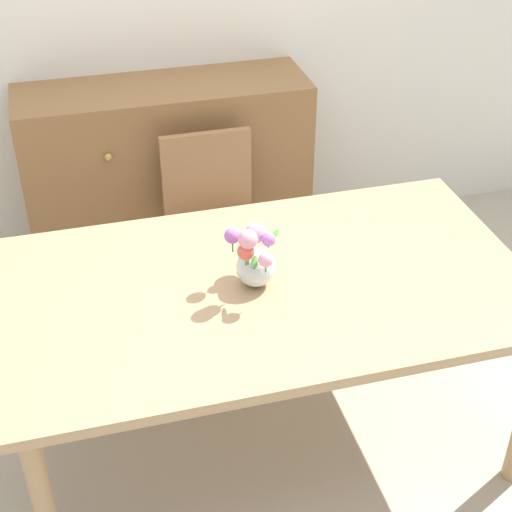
# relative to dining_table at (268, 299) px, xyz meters

# --- Properties ---
(ground_plane) EXTENTS (12.00, 12.00, 0.00)m
(ground_plane) POSITION_rel_dining_table_xyz_m (0.00, 0.00, -0.69)
(ground_plane) COLOR #B7AD99
(dining_table) EXTENTS (1.87, 1.08, 0.77)m
(dining_table) POSITION_rel_dining_table_xyz_m (0.00, 0.00, 0.00)
(dining_table) COLOR tan
(dining_table) RESTS_ON ground_plane
(chair_far) EXTENTS (0.42, 0.42, 0.90)m
(chair_far) POSITION_rel_dining_table_xyz_m (-0.01, 0.88, -0.17)
(chair_far) COLOR #9E7047
(chair_far) RESTS_ON ground_plane
(dresser) EXTENTS (1.40, 0.47, 1.00)m
(dresser) POSITION_rel_dining_table_xyz_m (-0.15, 1.33, -0.19)
(dresser) COLOR olive
(dresser) RESTS_ON ground_plane
(flower_vase) EXTENTS (0.21, 0.26, 0.25)m
(flower_vase) POSITION_rel_dining_table_xyz_m (-0.05, 0.00, 0.18)
(flower_vase) COLOR silver
(flower_vase) RESTS_ON dining_table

